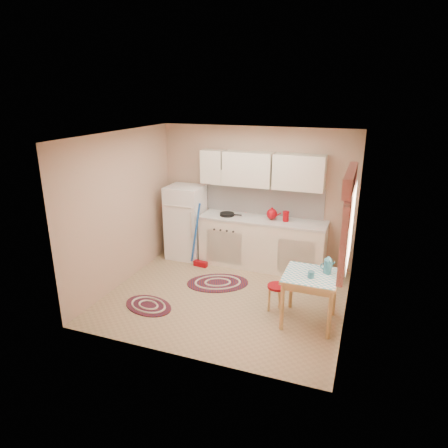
{
  "coord_description": "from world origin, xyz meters",
  "views": [
    {
      "loc": [
        1.92,
        -5.28,
        3.08
      ],
      "look_at": [
        -0.13,
        0.25,
        1.11
      ],
      "focal_mm": 32.0,
      "sensor_mm": 36.0,
      "label": 1
    }
  ],
  "objects_px": {
    "fridge": "(186,222)",
    "stool": "(277,298)",
    "table": "(309,299)",
    "base_cabinets": "(262,244)"
  },
  "relations": [
    {
      "from": "base_cabinets",
      "to": "stool",
      "type": "relative_size",
      "value": 5.36
    },
    {
      "from": "fridge",
      "to": "table",
      "type": "bearing_deg",
      "value": -30.64
    },
    {
      "from": "fridge",
      "to": "stool",
      "type": "height_order",
      "value": "fridge"
    },
    {
      "from": "fridge",
      "to": "stool",
      "type": "xyz_separation_m",
      "value": [
        2.12,
        -1.42,
        -0.49
      ]
    },
    {
      "from": "fridge",
      "to": "table",
      "type": "distance_m",
      "value": 3.04
    },
    {
      "from": "base_cabinets",
      "to": "stool",
      "type": "distance_m",
      "value": 1.61
    },
    {
      "from": "base_cabinets",
      "to": "table",
      "type": "xyz_separation_m",
      "value": [
        1.1,
        -1.59,
        -0.08
      ]
    },
    {
      "from": "table",
      "to": "stool",
      "type": "height_order",
      "value": "table"
    },
    {
      "from": "base_cabinets",
      "to": "table",
      "type": "distance_m",
      "value": 1.94
    },
    {
      "from": "base_cabinets",
      "to": "stool",
      "type": "bearing_deg",
      "value": -66.94
    }
  ]
}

